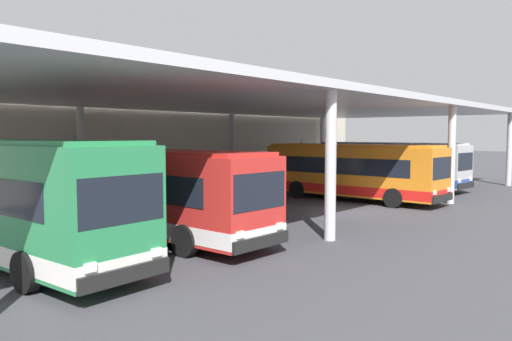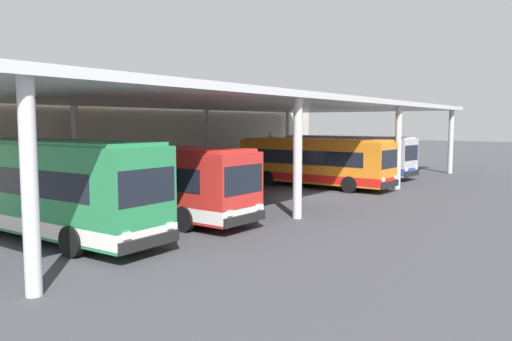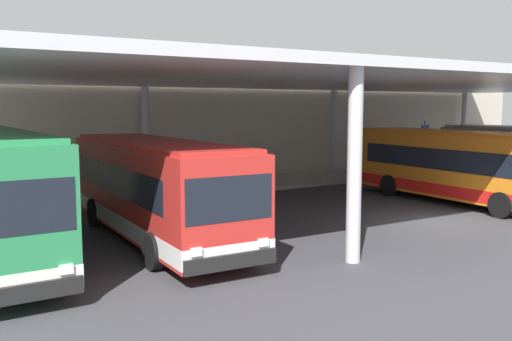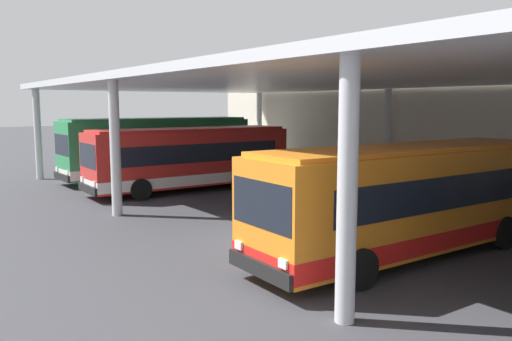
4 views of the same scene
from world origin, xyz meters
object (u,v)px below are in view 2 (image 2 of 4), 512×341
object	(u,v)px
bus_far_bay	(347,155)
trash_bin	(262,163)
bus_middle_bay	(314,162)
banner_sign	(270,148)
bench_waiting	(244,165)
bus_second_bay	(151,181)
bus_nearest_bay	(41,187)

from	to	relation	value
bus_far_bay	trash_bin	bearing A→B (deg)	88.84
bus_far_bay	bus_middle_bay	bearing A→B (deg)	-171.71
trash_bin	banner_sign	distance (m)	1.53
bus_far_bay	bench_waiting	world-z (taller)	bus_far_bay
bench_waiting	trash_bin	world-z (taller)	trash_bin
bus_second_bay	bus_middle_bay	bearing A→B (deg)	-1.90
bus_middle_bay	banner_sign	xyz separation A→B (m)	(7.54, 8.59, 0.32)
bus_middle_bay	banner_sign	world-z (taller)	banner_sign
bus_second_bay	trash_bin	distance (m)	23.04
bus_second_bay	trash_bin	world-z (taller)	bus_second_bay
bus_nearest_bay	trash_bin	distance (m)	27.43
bus_nearest_bay	bus_middle_bay	distance (m)	18.70
trash_bin	bus_second_bay	bearing A→B (deg)	-157.19
bus_nearest_bay	banner_sign	distance (m)	27.29
bus_second_bay	bench_waiting	size ratio (longest dim) A/B	5.87
bus_middle_bay	bench_waiting	size ratio (longest dim) A/B	5.89
bus_middle_bay	bus_far_bay	size ratio (longest dim) A/B	0.99
banner_sign	bench_waiting	bearing A→B (deg)	161.03
bus_middle_bay	bench_waiting	xyz separation A→B (m)	(4.99, 9.47, -0.99)
bus_second_bay	banner_sign	distance (m)	22.84
banner_sign	bus_nearest_bay	bearing A→B (deg)	-163.83
bus_nearest_bay	bus_far_bay	bearing A→B (deg)	0.14
trash_bin	bus_middle_bay	bearing A→B (deg)	-128.34
bus_middle_bay	bus_second_bay	bearing A→B (deg)	178.10
bus_second_bay	trash_bin	bearing A→B (deg)	22.81
bus_middle_bay	bench_waiting	world-z (taller)	bus_middle_bay
bus_nearest_bay	trash_bin	size ratio (longest dim) A/B	11.61
bus_second_bay	bench_waiting	distance (m)	20.86
bus_far_bay	banner_sign	xyz separation A→B (m)	(0.29, 7.54, 0.32)
bus_nearest_bay	bus_middle_bay	bearing A→B (deg)	-3.05
bus_far_bay	bus_second_bay	bearing A→B (deg)	-178.37
bus_middle_bay	bus_far_bay	distance (m)	7.33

